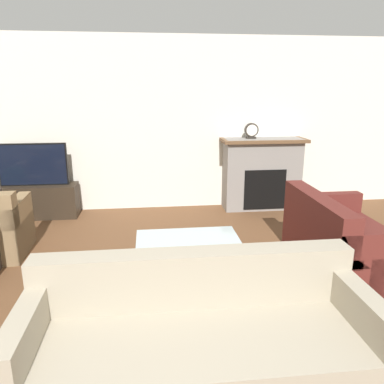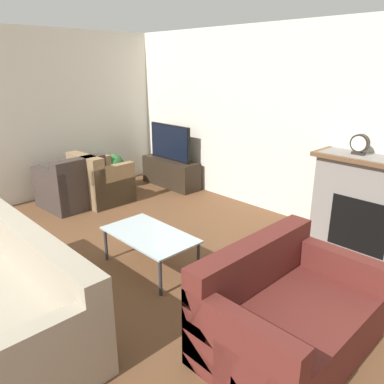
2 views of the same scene
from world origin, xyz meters
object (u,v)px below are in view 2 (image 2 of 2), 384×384
Objects in this scene: coffee_table at (150,237)px; armchair_by_window at (72,188)px; tv at (170,142)px; couch_sectional at (4,297)px; couch_loveseat at (285,316)px; mantel_clock at (360,144)px; potted_plant at (114,168)px; armchair_accent at (100,184)px.

armchair_by_window is at bearing 172.71° from coffee_table.
tv is at bearing 134.73° from coffee_table.
couch_sectional and couch_loveseat have the same top height.
tv is 1.90m from armchair_by_window.
couch_loveseat is 2.43m from mantel_clock.
potted_plant is (-0.27, 0.95, 0.09)m from armchair_by_window.
mantel_clock is at bearing 13.26° from potted_plant.
couch_sectional is at bearing 47.91° from armchair_by_window.
mantel_clock is (3.49, 1.44, 0.97)m from armchair_accent.
armchair_by_window is at bearing 141.89° from couch_sectional.
coffee_table is at bearing 90.01° from couch_loveseat.
armchair_by_window is (-0.29, -1.80, -0.52)m from tv.
armchair_accent reaches higher than potted_plant.
couch_loveseat is at bearing -29.01° from tv.
armchair_by_window is 3.69× the size of mantel_clock.
couch_sectional is at bearing -47.01° from potted_plant.
couch_sectional is 3.50× the size of potted_plant.
tv is at bearing 119.10° from couch_sectional.
potted_plant is at bearing 73.91° from couch_loveseat.
armchair_accent is 0.67m from potted_plant.
potted_plant is at bearing -168.11° from armchair_by_window.
mantel_clock reaches higher than armchair_accent.
armchair_accent is 1.29× the size of potted_plant.
coffee_table is at bearing -25.40° from potted_plant.
tv is 1.55× the size of potted_plant.
armchair_accent is 3.41× the size of mantel_clock.
couch_loveseat is at bearing 81.77° from armchair_by_window.
tv is 1.11× the size of armchair_by_window.
mantel_clock reaches higher than potted_plant.
couch_sectional is 2.11× the size of coffee_table.
armchair_by_window is 1.40× the size of potted_plant.
couch_sectional is at bearing -93.07° from coffee_table.
couch_sectional reaches higher than potted_plant.
couch_loveseat is 4.10m from armchair_by_window.
potted_plant is at bearing 132.99° from couch_sectional.
couch_sectional is 3.11m from armchair_accent.
couch_sectional is 2.51× the size of armchair_by_window.
armchair_accent is (-3.96, 0.73, 0.01)m from couch_loveseat.
coffee_table is at bearing -119.59° from mantel_clock.
potted_plant is (-2.57, 2.76, 0.10)m from couch_sectional.
tv is 3.35m from mantel_clock.
couch_loveseat is at bearing 0.01° from coffee_table.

